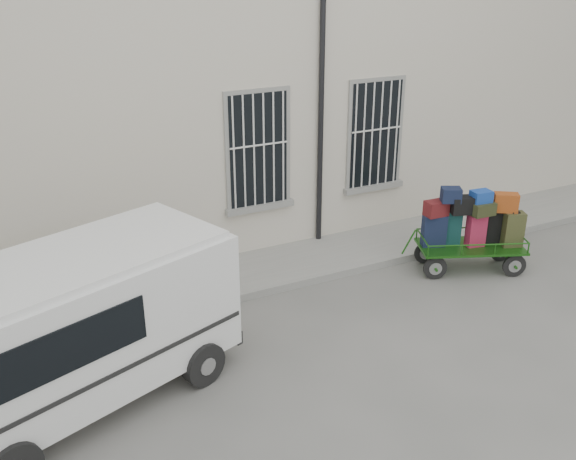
# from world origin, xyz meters

# --- Properties ---
(ground) EXTENTS (80.00, 80.00, 0.00)m
(ground) POSITION_xyz_m (0.00, 0.00, 0.00)
(ground) COLOR #63635E
(ground) RESTS_ON ground
(building) EXTENTS (24.00, 5.15, 6.00)m
(building) POSITION_xyz_m (0.00, 5.50, 3.00)
(building) COLOR beige
(building) RESTS_ON ground
(sidewalk) EXTENTS (24.00, 1.70, 0.15)m
(sidewalk) POSITION_xyz_m (0.00, 2.20, 0.07)
(sidewalk) COLOR gray
(sidewalk) RESTS_ON ground
(luggage_cart) EXTENTS (2.36, 1.61, 1.71)m
(luggage_cart) POSITION_xyz_m (2.98, 0.57, 0.90)
(luggage_cart) COLOR black
(luggage_cart) RESTS_ON ground
(van) EXTENTS (4.64, 3.13, 2.18)m
(van) POSITION_xyz_m (-4.51, -0.22, 1.25)
(van) COLOR white
(van) RESTS_ON ground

